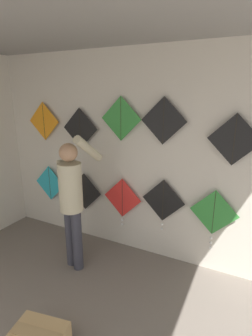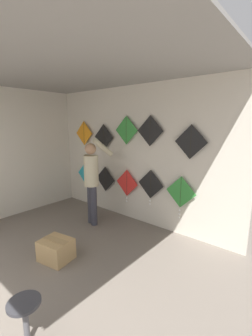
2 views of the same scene
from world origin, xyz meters
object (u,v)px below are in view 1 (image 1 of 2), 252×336
(kite_3, at_px, (163,202))
(kite_7, at_px, (121,119))
(kite_1, at_px, (85,191))
(kite_5, at_px, (44,121))
(kite_8, at_px, (164,121))
(kite_9, at_px, (234,140))
(kite_2, at_px, (122,199))
(kite_6, at_px, (80,128))
(kite_0, at_px, (50,183))
(shopkeeper, at_px, (72,196))
(kite_4, at_px, (214,215))

(kite_3, bearing_deg, kite_7, 179.94)
(kite_1, bearing_deg, kite_5, 180.00)
(kite_8, height_order, kite_9, kite_8)
(kite_2, height_order, kite_5, kite_5)
(kite_6, xyz_separation_m, kite_9, (2.08, 0.00, 0.00))
(kite_6, bearing_deg, kite_1, 0.00)
(kite_6, bearing_deg, kite_8, 0.00)
(kite_0, bearing_deg, kite_6, 0.00)
(kite_3, bearing_deg, kite_6, 179.97)
(kite_3, bearing_deg, kite_2, 180.00)
(kite_5, relative_size, kite_8, 1.00)
(kite_6, bearing_deg, kite_2, -0.05)
(kite_5, height_order, kite_9, kite_5)
(kite_2, relative_size, kite_9, 1.24)
(kite_2, bearing_deg, shopkeeper, -118.35)
(kite_8, bearing_deg, shopkeeper, -144.25)
(shopkeeper, xyz_separation_m, kite_9, (1.75, 0.67, 0.74))
(kite_1, distance_m, kite_7, 1.30)
(shopkeeper, bearing_deg, kite_8, 51.17)
(kite_7, bearing_deg, kite_5, 180.00)
(kite_7, bearing_deg, kite_0, 180.00)
(kite_1, xyz_separation_m, kite_4, (1.91, -0.00, 0.03))
(kite_2, distance_m, kite_9, 1.70)
(kite_6, height_order, kite_8, kite_8)
(kite_4, height_order, kite_7, kite_7)
(kite_3, height_order, kite_4, kite_3)
(kite_0, relative_size, kite_7, 1.00)
(kite_6, xyz_separation_m, kite_8, (1.25, 0.00, 0.17))
(shopkeeper, relative_size, kite_3, 2.47)
(kite_0, height_order, kite_7, kite_7)
(kite_0, xyz_separation_m, kite_2, (1.35, -0.00, -0.03))
(kite_4, xyz_separation_m, kite_7, (-1.27, 0.00, 1.11))
(kite_0, relative_size, kite_8, 1.00)
(kite_6, bearing_deg, kite_5, 180.00)
(kite_6, xyz_separation_m, kite_7, (0.67, 0.00, 0.17))
(kite_6, relative_size, kite_8, 1.00)
(kite_1, height_order, kite_9, kite_9)
(kite_1, xyz_separation_m, kite_3, (1.26, -0.00, 0.07))
(kite_1, relative_size, kite_8, 1.00)
(kite_8, bearing_deg, kite_6, 180.00)
(kite_2, height_order, kite_6, kite_6)
(shopkeeper, bearing_deg, kite_2, 77.08)
(kite_5, xyz_separation_m, kite_8, (1.93, 0.00, 0.10))
(kite_7, distance_m, kite_9, 1.42)
(kite_4, relative_size, kite_6, 1.36)
(kite_4, height_order, kite_8, kite_8)
(kite_6, distance_m, kite_9, 2.08)
(kite_1, bearing_deg, kite_3, -0.03)
(kite_9, bearing_deg, kite_4, -179.62)
(kite_4, bearing_deg, kite_2, 179.99)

